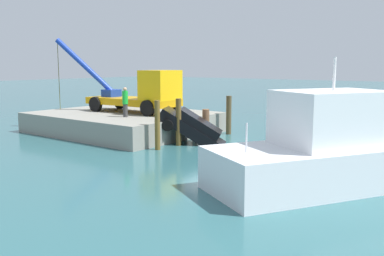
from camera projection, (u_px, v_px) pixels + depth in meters
name	position (u px, v px, depth m)	size (l,w,h in m)	color
ground	(204.00, 143.00, 24.96)	(200.00, 200.00, 0.00)	#2D6066
dock	(123.00, 122.00, 28.98)	(10.84, 8.72, 1.31)	gray
crane_truck	(142.00, 93.00, 28.34)	(8.84, 3.68, 4.97)	orange
dock_worker	(125.00, 102.00, 26.27)	(0.34, 0.34, 1.81)	#383838
salvaged_car	(198.00, 132.00, 24.72)	(4.73, 3.78, 3.08)	black
moored_yacht	(371.00, 161.00, 16.84)	(8.90, 12.16, 6.03)	white
piling_near	(157.00, 125.00, 22.83)	(0.28, 0.28, 2.62)	brown
piling_mid	(179.00, 122.00, 24.03)	(0.31, 0.31, 2.62)	brown
piling_far	(206.00, 124.00, 26.13)	(0.42, 0.42, 1.82)	brown
piling_end	(229.00, 115.00, 27.97)	(0.34, 0.34, 2.48)	brown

